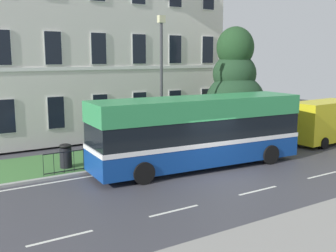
{
  "coord_description": "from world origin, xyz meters",
  "views": [
    {
      "loc": [
        -11.43,
        -12.96,
        5.25
      ],
      "look_at": [
        -0.21,
        4.51,
        1.72
      ],
      "focal_mm": 43.72,
      "sensor_mm": 36.0,
      "label": 1
    }
  ],
  "objects_px": {
    "georgian_townhouse": "(88,31)",
    "single_decker_bus": "(198,131)",
    "white_panel_van": "(326,122)",
    "evergreen_tree": "(234,100)",
    "litter_bin": "(66,156)",
    "street_lamp_post": "(162,77)"
  },
  "relations": [
    {
      "from": "georgian_townhouse",
      "to": "street_lamp_post",
      "type": "relative_size",
      "value": 2.32
    },
    {
      "from": "evergreen_tree",
      "to": "white_panel_van",
      "type": "relative_size",
      "value": 1.23
    },
    {
      "from": "evergreen_tree",
      "to": "street_lamp_post",
      "type": "height_order",
      "value": "street_lamp_post"
    },
    {
      "from": "georgian_townhouse",
      "to": "single_decker_bus",
      "type": "height_order",
      "value": "georgian_townhouse"
    },
    {
      "from": "evergreen_tree",
      "to": "litter_bin",
      "type": "bearing_deg",
      "value": -177.15
    },
    {
      "from": "georgian_townhouse",
      "to": "street_lamp_post",
      "type": "distance_m",
      "value": 10.23
    },
    {
      "from": "georgian_townhouse",
      "to": "white_panel_van",
      "type": "height_order",
      "value": "georgian_townhouse"
    },
    {
      "from": "street_lamp_post",
      "to": "litter_bin",
      "type": "relative_size",
      "value": 6.31
    },
    {
      "from": "georgian_townhouse",
      "to": "evergreen_tree",
      "type": "bearing_deg",
      "value": -57.33
    },
    {
      "from": "georgian_townhouse",
      "to": "litter_bin",
      "type": "distance_m",
      "value": 12.5
    },
    {
      "from": "georgian_townhouse",
      "to": "single_decker_bus",
      "type": "relative_size",
      "value": 1.56
    },
    {
      "from": "evergreen_tree",
      "to": "litter_bin",
      "type": "distance_m",
      "value": 11.05
    },
    {
      "from": "evergreen_tree",
      "to": "georgian_townhouse",
      "type": "bearing_deg",
      "value": 122.67
    },
    {
      "from": "georgian_townhouse",
      "to": "white_panel_van",
      "type": "xyz_separation_m",
      "value": [
        10.32,
        -12.16,
        -5.69
      ]
    },
    {
      "from": "georgian_townhouse",
      "to": "street_lamp_post",
      "type": "bearing_deg",
      "value": -90.43
    },
    {
      "from": "litter_bin",
      "to": "evergreen_tree",
      "type": "bearing_deg",
      "value": 2.85
    },
    {
      "from": "evergreen_tree",
      "to": "single_decker_bus",
      "type": "bearing_deg",
      "value": -147.09
    },
    {
      "from": "white_panel_van",
      "to": "street_lamp_post",
      "type": "distance_m",
      "value": 11.04
    },
    {
      "from": "georgian_townhouse",
      "to": "single_decker_bus",
      "type": "xyz_separation_m",
      "value": [
        0.39,
        -12.39,
        -5.25
      ]
    },
    {
      "from": "single_decker_bus",
      "to": "litter_bin",
      "type": "height_order",
      "value": "single_decker_bus"
    },
    {
      "from": "single_decker_bus",
      "to": "evergreen_tree",
      "type": "bearing_deg",
      "value": 37.34
    },
    {
      "from": "georgian_townhouse",
      "to": "single_decker_bus",
      "type": "distance_m",
      "value": 13.46
    }
  ]
}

